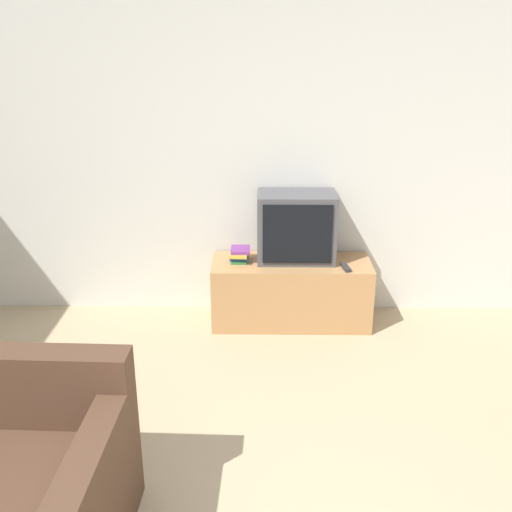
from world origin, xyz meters
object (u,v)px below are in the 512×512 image
Objects in this scene: television at (296,227)px; remote_on_stand at (346,267)px; tv_stand at (291,292)px; book_stack at (239,254)px.

television is 3.86× the size of remote_on_stand.
remote_on_stand reaches higher than tv_stand.
television reaches higher than book_stack.
television is at bearing 4.91° from book_stack.
television is at bearing 152.33° from remote_on_stand.
book_stack is (-0.44, -0.04, -0.21)m from television.
remote_on_stand is (0.81, -0.16, -0.04)m from book_stack.
remote_on_stand is at bearing -27.67° from television.
book_stack is at bearing 169.08° from remote_on_stand.
remote_on_stand is at bearing -10.92° from book_stack.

